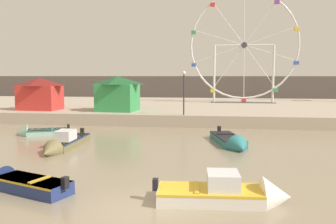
% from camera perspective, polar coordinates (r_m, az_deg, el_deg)
% --- Properties ---
extents(ground_plane, '(240.00, 240.00, 0.00)m').
position_cam_1_polar(ground_plane, '(12.39, -4.49, -15.62)').
color(ground_plane, gray).
extents(quay_promenade, '(110.00, 24.36, 1.06)m').
position_cam_1_polar(quay_promenade, '(42.54, 4.36, 0.56)').
color(quay_promenade, tan).
rests_on(quay_promenade, ground_plane).
extents(distant_town_skyline, '(140.00, 3.00, 4.40)m').
position_cam_1_polar(distant_town_skyline, '(65.82, 5.58, 3.93)').
color(distant_town_skyline, '#564C47').
rests_on(distant_town_skyline, ground_plane).
extents(motorboat_teal_painted, '(2.66, 5.69, 1.35)m').
position_cam_1_polar(motorboat_teal_painted, '(23.08, 10.37, -4.83)').
color(motorboat_teal_painted, teal).
rests_on(motorboat_teal_painted, ground_plane).
extents(motorboat_white_red_stripe, '(5.00, 1.86, 1.60)m').
position_cam_1_polar(motorboat_white_red_stripe, '(13.09, 10.75, -12.93)').
color(motorboat_white_red_stripe, silver).
rests_on(motorboat_white_red_stripe, ground_plane).
extents(motorboat_olive_wood, '(1.37, 6.03, 1.48)m').
position_cam_1_polar(motorboat_olive_wood, '(22.75, -16.78, -4.95)').
color(motorboat_olive_wood, olive).
rests_on(motorboat_olive_wood, ground_plane).
extents(motorboat_navy_blue, '(4.35, 2.57, 1.16)m').
position_cam_1_polar(motorboat_navy_blue, '(15.46, -22.93, -10.54)').
color(motorboat_navy_blue, navy).
rests_on(motorboat_navy_blue, ground_plane).
extents(motorboat_seafoam, '(4.00, 2.83, 1.42)m').
position_cam_1_polar(motorboat_seafoam, '(28.66, -20.67, -3.09)').
color(motorboat_seafoam, '#93BCAD').
rests_on(motorboat_seafoam, ground_plane).
extents(ferris_wheel_white_frame, '(13.60, 1.20, 14.08)m').
position_cam_1_polar(ferris_wheel_white_frame, '(45.64, 12.33, 10.36)').
color(ferris_wheel_white_frame, silver).
rests_on(ferris_wheel_white_frame, quay_promenade).
extents(carnival_booth_green_kiosk, '(4.26, 3.85, 3.43)m').
position_cam_1_polar(carnival_booth_green_kiosk, '(34.77, -8.22, 3.12)').
color(carnival_booth_green_kiosk, '#33934C').
rests_on(carnival_booth_green_kiosk, quay_promenade).
extents(carnival_booth_red_striped, '(4.55, 3.09, 3.25)m').
position_cam_1_polar(carnival_booth_red_striped, '(37.73, -20.21, 2.89)').
color(carnival_booth_red_striped, red).
rests_on(carnival_booth_red_striped, quay_promenade).
extents(promenade_lamp_near, '(0.32, 0.32, 3.88)m').
position_cam_1_polar(promenade_lamp_near, '(30.78, 2.61, 4.22)').
color(promenade_lamp_near, '#2D2D33').
rests_on(promenade_lamp_near, quay_promenade).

